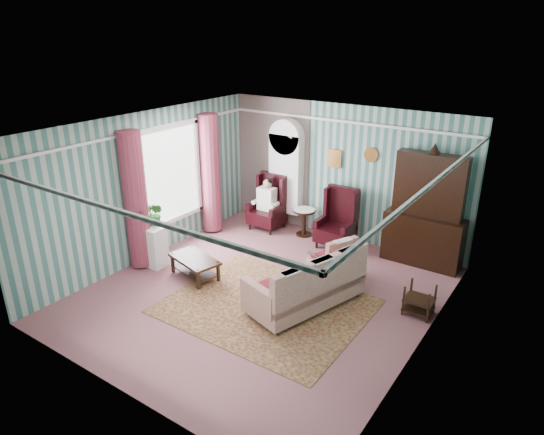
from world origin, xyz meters
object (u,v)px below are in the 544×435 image
Objects in this scene: wingback_left at (267,203)px; plant_stand at (152,246)px; round_side_table at (304,222)px; sofa at (305,277)px; bookcase at (286,179)px; nest_table at (419,299)px; coffee_table at (195,267)px; dresser_hutch at (427,207)px; wingback_right at (336,219)px; seated_woman at (267,204)px; floral_armchair at (332,255)px.

wingback_left is 1.56× the size of plant_stand.
sofa reaches higher than round_side_table.
bookcase is 4.15× the size of nest_table.
nest_table is (4.07, -1.55, -0.35)m from wingback_left.
coffee_table is at bearing -90.60° from bookcase.
dresser_hutch is 3.93× the size of round_side_table.
sofa is at bearing -74.56° from wingback_right.
wingback_left is 0.97m from round_side_table.
bookcase is at bearing 177.89° from dresser_hutch.
wingback_left reaches higher than seated_woman.
sofa is at bearing -154.44° from nest_table.
coffee_table is at bearing -119.97° from wingback_right.
plant_stand is at bearing -144.92° from dresser_hutch.
seated_woman is 1.19× the size of coffee_table.
wingback_left reaches higher than round_side_table.
sofa is at bearing -51.89° from bookcase.
bookcase is 1.10× the size of sofa.
floral_armchair is at bearing 171.35° from nest_table.
nest_table is 0.55× the size of coffee_table.
coffee_table is (-1.53, -2.66, -0.43)m from wingback_right.
floral_armchair is (-1.74, 0.26, 0.21)m from nest_table.
sofa is (0.65, -2.35, -0.10)m from wingback_right.
nest_table is 0.56× the size of floral_armchair.
wingback_right is 1.30× the size of floral_armchair.
round_side_table is (0.90, 0.15, -0.33)m from wingback_left.
nest_table is 1.87m from sofa.
wingback_right is 0.92m from round_side_table.
floral_armchair is 0.97× the size of coffee_table.
dresser_hutch reaches higher than nest_table.
seated_woman is 2.67m from floral_armchair.
seated_woman is (0.00, 0.00, -0.04)m from wingback_left.
plant_stand is at bearing 139.35° from floral_armchair.
wingback_left is at bearing 94.70° from coffee_table.
plant_stand is (-4.87, -1.20, 0.13)m from nest_table.
coffee_table is at bearing 115.25° from sofa.
coffee_table is (-2.18, -0.31, -0.33)m from sofa.
sofa reaches higher than coffee_table.
bookcase is 0.68m from wingback_left.
floral_armchair is (0.58, -1.29, -0.14)m from wingback_right.
coffee_table is (1.02, 0.09, -0.20)m from plant_stand.
dresser_hutch is 2.45× the size of floral_armchair.
wingback_right reaches higher than nest_table.
sofa is 2.05× the size of coffee_table.
nest_table is at bearing -74.34° from floral_armchair.
seated_woman is 1.22× the size of floral_armchair.
floral_armchair is (2.33, -1.29, -0.14)m from wingback_left.
wingback_right reaches higher than coffee_table.
seated_woman reaches higher than floral_armchair.
wingback_right is 0.62× the size of sofa.
floral_armchair is at bearing 32.93° from coffee_table.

